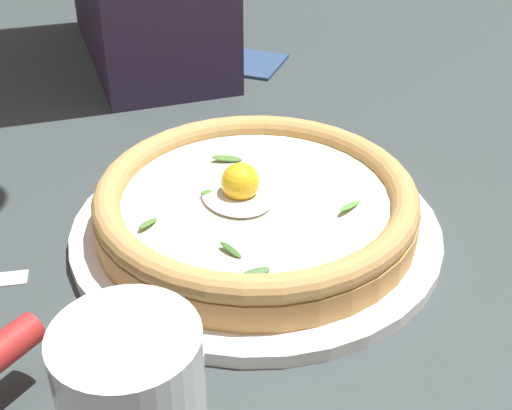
# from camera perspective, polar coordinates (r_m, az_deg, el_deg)

# --- Properties ---
(ground_plane) EXTENTS (2.40, 2.40, 0.03)m
(ground_plane) POSITION_cam_1_polar(r_m,az_deg,el_deg) (0.65, 1.90, -2.58)
(ground_plane) COLOR #333C3C
(ground_plane) RESTS_ON ground
(pizza_plate) EXTENTS (0.32, 0.32, 0.01)m
(pizza_plate) POSITION_cam_1_polar(r_m,az_deg,el_deg) (0.62, -0.00, -2.00)
(pizza_plate) COLOR white
(pizza_plate) RESTS_ON ground
(pizza) EXTENTS (0.28, 0.28, 0.06)m
(pizza) POSITION_cam_1_polar(r_m,az_deg,el_deg) (0.61, -0.02, 0.14)
(pizza) COLOR tan
(pizza) RESTS_ON pizza_plate
(folded_napkin) EXTENTS (0.17, 0.16, 0.01)m
(folded_napkin) POSITION_cam_1_polar(r_m,az_deg,el_deg) (0.99, -2.08, 11.66)
(folded_napkin) COLOR navy
(folded_napkin) RESTS_ON ground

